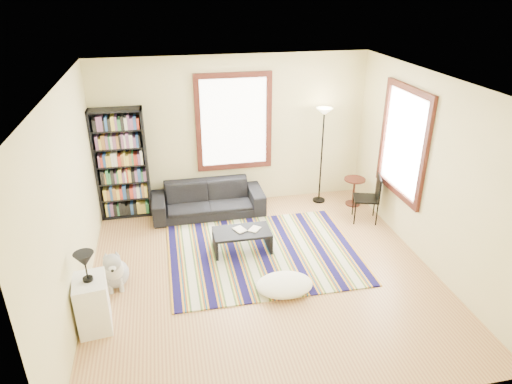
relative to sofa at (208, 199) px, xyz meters
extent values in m
cube|color=tan|center=(0.57, -2.05, -0.35)|extent=(5.00, 5.00, 0.10)
cube|color=white|center=(0.57, -2.05, 2.55)|extent=(5.00, 5.00, 0.10)
cube|color=beige|center=(0.57, 0.50, 1.10)|extent=(5.00, 0.10, 2.80)
cube|color=beige|center=(0.57, -4.60, 1.10)|extent=(5.00, 0.10, 2.80)
cube|color=beige|center=(-1.98, -2.05, 1.10)|extent=(0.10, 5.00, 2.80)
cube|color=beige|center=(3.12, -2.05, 1.10)|extent=(0.10, 5.00, 2.80)
cube|color=white|center=(0.57, 0.42, 1.30)|extent=(1.20, 0.06, 1.60)
cube|color=white|center=(3.04, -1.25, 1.30)|extent=(0.06, 1.20, 1.60)
cube|color=#100C3D|center=(0.69, -1.54, -0.29)|extent=(2.95, 2.36, 0.02)
imported|color=black|center=(0.00, 0.00, 0.00)|extent=(0.81, 2.04, 0.59)
cube|color=black|center=(-1.47, 0.27, 0.70)|extent=(0.90, 0.30, 2.00)
cube|color=black|center=(0.38, -1.38, -0.12)|extent=(0.90, 0.50, 0.36)
imported|color=beige|center=(0.28, -1.38, 0.07)|extent=(0.26, 0.23, 0.02)
imported|color=beige|center=(0.53, -1.33, 0.07)|extent=(0.24, 0.25, 0.02)
ellipsoid|color=white|center=(0.78, -2.53, -0.20)|extent=(0.84, 0.65, 0.20)
cylinder|color=#411610|center=(2.77, -0.18, -0.03)|extent=(0.44, 0.44, 0.54)
cube|color=black|center=(2.72, -0.82, 0.13)|extent=(0.52, 0.51, 0.86)
cube|color=white|center=(-1.73, -2.74, 0.05)|extent=(0.44, 0.54, 0.70)
camera|label=1|loc=(-0.68, -7.54, 3.67)|focal=32.00mm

